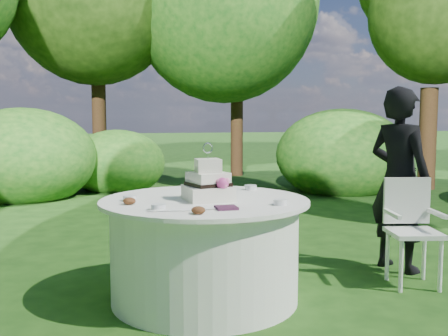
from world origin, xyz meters
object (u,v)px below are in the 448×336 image
at_px(guest, 399,179).
at_px(table, 205,249).
at_px(cake, 208,185).
at_px(napkins, 226,208).
at_px(chair, 411,222).

bearing_deg(guest, table, 78.21).
bearing_deg(guest, cake, 79.69).
height_order(napkins, chair, chair).
relative_size(guest, chair, 1.88).
distance_m(cake, chair, 1.75).
height_order(guest, cake, guest).
bearing_deg(table, napkins, -82.68).
distance_m(guest, cake, 1.88).
xyz_separation_m(cake, chair, (1.71, 0.02, -0.37)).
bearing_deg(napkins, chair, 14.21).
bearing_deg(chair, cake, -179.18).
distance_m(table, chair, 1.74).
xyz_separation_m(table, chair, (1.73, -0.02, 0.13)).
bearing_deg(napkins, guest, 24.20).
xyz_separation_m(napkins, cake, (-0.04, 0.40, 0.10)).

